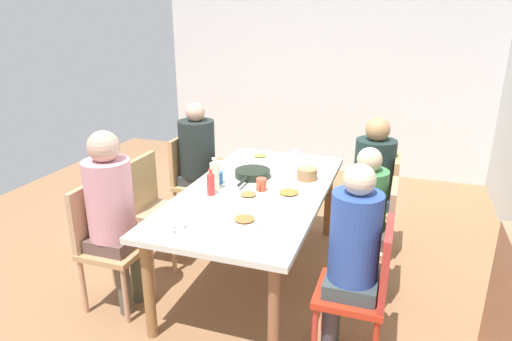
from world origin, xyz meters
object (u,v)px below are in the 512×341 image
object	(u,v)px
chair_4	(375,235)
cup_0	(296,155)
cup_4	(261,185)
serving_pan	(252,173)
person_4	(363,211)
chair_3	(191,177)
plate_0	(289,194)
person_3	(198,154)
dining_table	(256,198)
cup_1	(218,166)
plate_2	(260,157)
chair_2	(381,200)
cup_2	(177,223)
bowl_0	(307,173)
chair_1	(365,285)
plate_1	(244,221)
bottle_1	(211,183)
plate_3	(248,196)
chair_5	(155,203)
bottle_0	(215,175)
chair_0	(105,239)
person_0	(112,206)
cup_3	(218,178)
person_1	(352,249)
person_2	(372,174)

from	to	relation	value
chair_4	cup_0	size ratio (longest dim) A/B	8.10
cup_4	cup_0	bearing A→B (deg)	176.58
serving_pan	person_4	bearing A→B (deg)	74.76
chair_3	plate_0	world-z (taller)	chair_3
person_3	person_4	bearing A→B (deg)	67.41
dining_table	chair_4	bearing A→B (deg)	90.00
plate_0	cup_1	world-z (taller)	cup_1
plate_2	chair_2	bearing A→B (deg)	86.02
dining_table	cup_2	distance (m)	0.83
person_3	person_4	distance (m)	1.74
bowl_0	cup_4	world-z (taller)	bowl_0
chair_1	person_4	xyz separation A→B (m)	(-0.67, -0.09, 0.17)
cup_0	cup_1	distance (m)	0.77
plate_1	bowl_0	bearing A→B (deg)	167.39
plate_0	bowl_0	world-z (taller)	bowl_0
cup_0	bottle_1	xyz separation A→B (m)	(1.06, -0.37, 0.06)
plate_3	serving_pan	distance (m)	0.43
chair_5	bottle_0	xyz separation A→B (m)	(0.10, 0.60, 0.35)
chair_0	plate_0	size ratio (longest dim) A/B	3.48
person_0	chair_5	bearing A→B (deg)	-172.40
cup_0	bottle_0	xyz separation A→B (m)	(0.95, -0.39, 0.08)
cup_4	bottle_1	world-z (taller)	bottle_1
plate_0	cup_3	world-z (taller)	cup_3
chair_4	plate_1	world-z (taller)	chair_4
plate_2	cup_1	size ratio (longest dim) A/B	1.83
bottle_1	plate_2	bearing A→B (deg)	176.27
chair_0	chair_3	size ratio (longest dim) A/B	1.00
plate_3	cup_0	world-z (taller)	cup_0
chair_3	chair_1	bearing A→B (deg)	53.23
bowl_0	bottle_1	xyz separation A→B (m)	(0.55, -0.59, 0.04)
chair_5	cup_4	world-z (taller)	chair_5
chair_0	plate_0	xyz separation A→B (m)	(-0.62, 1.16, 0.25)
chair_1	plate_3	bearing A→B (deg)	-118.96
chair_0	person_3	world-z (taller)	person_3
person_0	person_4	size ratio (longest dim) A/B	1.13
chair_0	plate_3	bearing A→B (deg)	119.13
plate_0	chair_5	bearing A→B (deg)	-92.05
person_1	chair_2	bearing A→B (deg)	176.10
cup_4	chair_4	bearing A→B (deg)	90.94
cup_3	cup_4	xyz separation A→B (m)	(0.04, 0.37, 0.00)
chair_0	cup_2	world-z (taller)	chair_0
chair_4	cup_1	distance (m)	1.40
dining_table	person_3	bearing A→B (deg)	-129.69
dining_table	chair_0	distance (m)	1.12
plate_0	cup_4	distance (m)	0.23
cup_3	person_2	bearing A→B (deg)	119.80
dining_table	bowl_0	world-z (taller)	bowl_0
chair_3	plate_3	bearing A→B (deg)	46.69
chair_5	cup_0	world-z (taller)	chair_5
bowl_0	bottle_0	world-z (taller)	bottle_0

